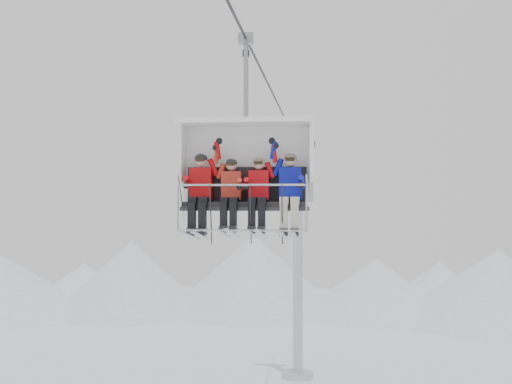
# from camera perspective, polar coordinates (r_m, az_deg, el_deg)

# --- Properties ---
(ridgeline) EXTENTS (72.00, 21.00, 7.00)m
(ridgeline) POSITION_cam_1_polar(r_m,az_deg,el_deg) (57.27, 3.02, -8.09)
(ridgeline) COLOR white
(ridgeline) RESTS_ON ground
(lift_tower_right) EXTENTS (2.00, 1.80, 13.48)m
(lift_tower_right) POSITION_cam_1_polar(r_m,az_deg,el_deg) (36.96, 3.74, -7.46)
(lift_tower_right) COLOR #B5B8BD
(lift_tower_right) RESTS_ON ground
(haul_cable) EXTENTS (0.06, 50.00, 0.06)m
(haul_cable) POSITION_cam_1_polar(r_m,az_deg,el_deg) (15.14, 0.00, 11.72)
(haul_cable) COLOR #2C2C31
(haul_cable) RESTS_ON lift_tower_left
(chairlift_carrier) EXTENTS (2.71, 1.17, 3.98)m
(chairlift_carrier) POSITION_cam_1_polar(r_m,az_deg,el_deg) (13.06, -0.83, 2.41)
(chairlift_carrier) COLOR black
(chairlift_carrier) RESTS_ON haul_cable
(skier_far_left) EXTENTS (0.44, 1.69, 1.73)m
(skier_far_left) POSITION_cam_1_polar(r_m,az_deg,el_deg) (12.88, -4.97, 0.21)
(skier_far_left) COLOR red
(skier_far_left) RESTS_ON chairlift_carrier
(skier_center_left) EXTENTS (0.39, 1.69, 1.57)m
(skier_center_left) POSITION_cam_1_polar(r_m,az_deg,el_deg) (12.76, -2.25, 0.01)
(skier_center_left) COLOR red
(skier_center_left) RESTS_ON chairlift_carrier
(skier_center_right) EXTENTS (0.40, 1.69, 1.61)m
(skier_center_right) POSITION_cam_1_polar(r_m,az_deg,el_deg) (12.69, 0.22, 0.06)
(skier_center_right) COLOR red
(skier_center_right) RESTS_ON chairlift_carrier
(skier_far_right) EXTENTS (0.44, 1.69, 1.73)m
(skier_far_right) POSITION_cam_1_polar(r_m,az_deg,el_deg) (12.65, 3.05, 0.22)
(skier_far_right) COLOR #1018AA
(skier_far_right) RESTS_ON chairlift_carrier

